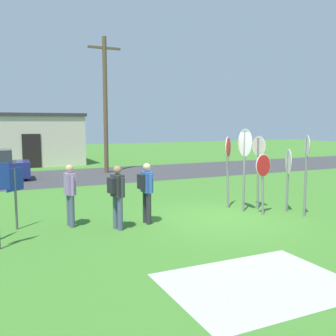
{
  "coord_description": "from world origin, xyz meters",
  "views": [
    {
      "loc": [
        -6.13,
        -9.31,
        2.81
      ],
      "look_at": [
        -0.77,
        2.14,
        1.3
      ],
      "focal_mm": 41.06,
      "sensor_mm": 36.0,
      "label": 1
    }
  ],
  "objects": [
    {
      "name": "street_asphalt",
      "position": [
        0.0,
        10.69,
        0.0
      ],
      "size": [
        60.0,
        6.4,
        0.01
      ],
      "primitive_type": "cube",
      "color": "#38383A",
      "rests_on": "ground"
    },
    {
      "name": "stop_sign_far_back",
      "position": [
        1.7,
        0.57,
        1.59
      ],
      "size": [
        0.12,
        0.66,
        2.38
      ],
      "color": "slate",
      "rests_on": "ground"
    },
    {
      "name": "utility_pole",
      "position": [
        -0.2,
        11.51,
        3.88
      ],
      "size": [
        1.8,
        0.24,
        7.41
      ],
      "color": "brown",
      "rests_on": "ground"
    },
    {
      "name": "person_in_dark_shirt",
      "position": [
        -4.21,
        0.99,
        0.95
      ],
      "size": [
        0.26,
        0.57,
        1.69
      ],
      "color": "#4C5670",
      "rests_on": "ground"
    },
    {
      "name": "person_with_sunhat",
      "position": [
        -3.16,
        0.18,
        0.98
      ],
      "size": [
        0.42,
        0.55,
        1.69
      ],
      "color": "#4C5670",
      "rests_on": "ground"
    },
    {
      "name": "building_background",
      "position": [
        -3.75,
        18.24,
        1.7
      ],
      "size": [
        6.94,
        5.4,
        3.39
      ],
      "color": "beige",
      "rests_on": "ground"
    },
    {
      "name": "concrete_path",
      "position": [
        -1.98,
        -4.16,
        0.0
      ],
      "size": [
        3.2,
        2.4,
        0.01
      ],
      "primitive_type": "cube",
      "color": "#ADAAA3",
      "rests_on": "ground"
    },
    {
      "name": "ground_plane",
      "position": [
        0.0,
        0.0,
        0.0
      ],
      "size": [
        80.0,
        80.0,
        0.0
      ],
      "primitive_type": "plane",
      "color": "#3D7528"
    },
    {
      "name": "stop_sign_center_cluster",
      "position": [
        1.09,
        0.47,
        1.82
      ],
      "size": [
        0.14,
        0.86,
        2.62
      ],
      "color": "slate",
      "rests_on": "ground"
    },
    {
      "name": "stop_sign_rear_right",
      "position": [
        0.93,
        1.15,
        1.59
      ],
      "size": [
        0.52,
        0.5,
        2.35
      ],
      "color": "slate",
      "rests_on": "ground"
    },
    {
      "name": "stop_sign_low_front",
      "position": [
        2.31,
        -0.14,
        1.36
      ],
      "size": [
        0.4,
        0.7,
        1.99
      ],
      "color": "slate",
      "rests_on": "ground"
    },
    {
      "name": "stop_sign_leaning_right",
      "position": [
        1.35,
        -0.12,
        1.25
      ],
      "size": [
        0.68,
        0.21,
        1.86
      ],
      "color": "slate",
      "rests_on": "ground"
    },
    {
      "name": "info_panel_leftmost",
      "position": [
        -5.56,
        1.31,
        1.12
      ],
      "size": [
        0.45,
        0.43,
        1.63
      ],
      "color": "#4C4C51",
      "rests_on": "ground"
    },
    {
      "name": "stop_sign_leaning_left",
      "position": [
        2.34,
        -0.85,
        1.61
      ],
      "size": [
        0.34,
        0.53,
        2.44
      ],
      "color": "slate",
      "rests_on": "ground"
    },
    {
      "name": "person_near_signs",
      "position": [
        -2.24,
        0.43,
        0.98
      ],
      "size": [
        0.37,
        0.57,
        1.69
      ],
      "color": "#2D2D33",
      "rests_on": "ground"
    }
  ]
}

